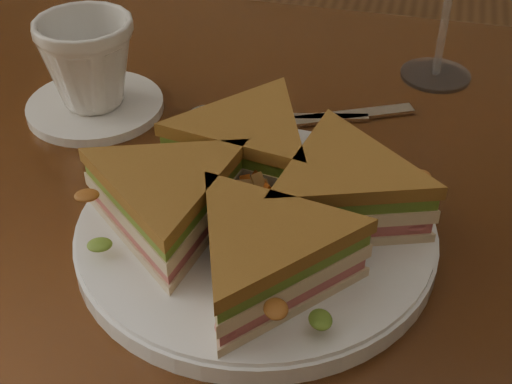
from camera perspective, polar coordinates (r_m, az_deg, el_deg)
table at (r=0.71m, az=-1.26°, el=-5.49°), size 1.20×0.80×0.75m
plate at (r=0.58m, az=0.00°, el=-3.28°), size 0.29×0.29×0.02m
sandwich_wedges at (r=0.56m, az=0.00°, el=-0.41°), size 0.33×0.33×0.06m
crisps_mound at (r=0.56m, az=0.00°, el=-0.73°), size 0.09×0.09×0.05m
spoon at (r=0.73m, az=-1.74°, el=6.11°), size 0.18×0.06×0.01m
knife at (r=0.73m, az=3.99°, el=5.66°), size 0.20×0.11×0.00m
saucer at (r=0.77m, az=-12.72°, el=6.71°), size 0.14×0.14×0.01m
coffee_cup at (r=0.74m, az=-13.26°, el=10.04°), size 0.11×0.11×0.09m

